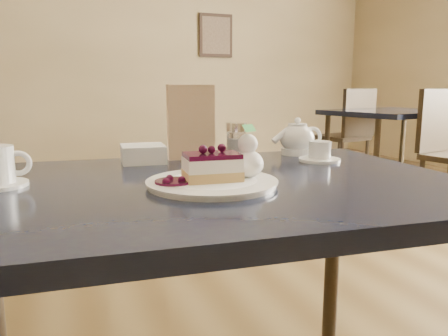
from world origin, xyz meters
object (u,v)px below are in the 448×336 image
object	(u,v)px
tea_set	(301,142)
bg_table_far_right	(388,190)
dessert_plate	(212,183)
cheesecake_slice	(212,167)
main_table	(207,214)

from	to	relation	value
tea_set	bg_table_far_right	bearing A→B (deg)	42.40
dessert_plate	bg_table_far_right	xyz separation A→B (m)	(2.30, 2.04, -0.66)
cheesecake_slice	dessert_plate	bearing A→B (deg)	0.00
main_table	cheesecake_slice	bearing A→B (deg)	-90.00
main_table	tea_set	world-z (taller)	tea_set
main_table	dessert_plate	bearing A→B (deg)	-90.00
dessert_plate	tea_set	distance (m)	0.49
main_table	tea_set	bearing A→B (deg)	37.35
dessert_plate	cheesecake_slice	xyz separation A→B (m)	(0.00, 0.00, 0.03)
dessert_plate	bg_table_far_right	size ratio (longest dim) A/B	0.15
main_table	bg_table_far_right	bearing A→B (deg)	45.46
main_table	dessert_plate	xyz separation A→B (m)	(-0.00, -0.05, 0.08)
cheesecake_slice	tea_set	bearing A→B (deg)	41.82
main_table	tea_set	size ratio (longest dim) A/B	4.93
main_table	cheesecake_slice	distance (m)	0.13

